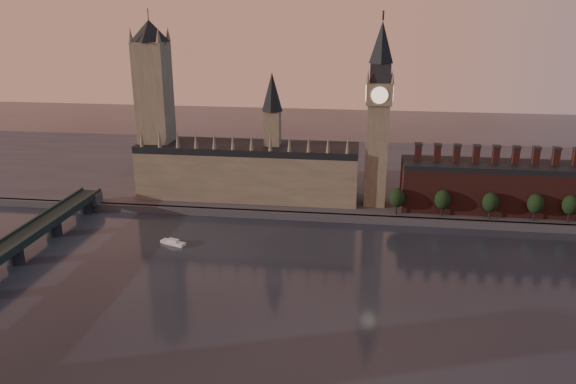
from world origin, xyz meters
TOP-DOWN VIEW (x-y plane):
  - ground at (0.00, 0.00)m, footprint 900.00×900.00m
  - north_bank at (0.00, 178.04)m, footprint 900.00×182.00m
  - palace_of_westminster at (-64.41, 114.91)m, footprint 130.00×30.30m
  - victoria_tower at (-120.00, 115.00)m, footprint 24.00×24.00m
  - big_ben at (10.00, 110.00)m, footprint 15.00×15.00m
  - chimney_block at (80.00, 110.00)m, footprint 110.00×25.00m
  - embankment_tree_0 at (22.04, 94.98)m, footprint 8.60×8.60m
  - embankment_tree_1 at (46.36, 95.29)m, footprint 8.60×8.60m
  - embankment_tree_2 at (71.24, 94.34)m, footprint 8.60×8.60m
  - embankment_tree_3 at (94.46, 95.04)m, footprint 8.60×8.60m
  - embankment_tree_4 at (112.09, 95.43)m, footprint 8.60×8.60m
  - river_boat at (-89.62, 47.28)m, footprint 13.81×8.12m

SIDE VIEW (x-z plane):
  - ground at x=0.00m, z-range 0.00..0.00m
  - river_boat at x=-89.62m, z-range -0.31..2.35m
  - north_bank at x=0.00m, z-range 0.00..4.00m
  - embankment_tree_0 at x=22.04m, z-range 6.03..20.91m
  - embankment_tree_1 at x=46.36m, z-range 6.03..20.91m
  - embankment_tree_2 at x=71.24m, z-range 6.03..20.91m
  - embankment_tree_3 at x=94.46m, z-range 6.03..20.91m
  - embankment_tree_4 at x=112.09m, z-range 6.03..20.91m
  - chimney_block at x=80.00m, z-range -0.68..36.32m
  - palace_of_westminster at x=-64.41m, z-range -15.37..58.63m
  - big_ben at x=10.00m, z-range 3.33..110.33m
  - victoria_tower at x=-120.00m, z-range 5.09..113.09m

